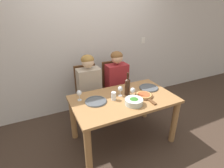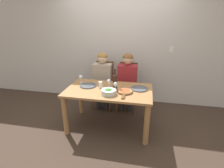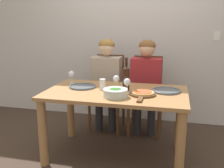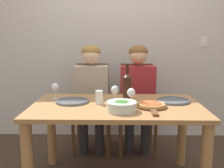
{
  "view_description": "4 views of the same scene",
  "coord_description": "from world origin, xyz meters",
  "px_view_note": "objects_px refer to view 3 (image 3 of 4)",
  "views": [
    {
      "loc": [
        -1.08,
        -1.87,
        1.95
      ],
      "look_at": [
        -0.11,
        0.16,
        0.91
      ],
      "focal_mm": 28.0,
      "sensor_mm": 36.0,
      "label": 1
    },
    {
      "loc": [
        0.59,
        -2.68,
        1.89
      ],
      "look_at": [
        0.04,
        0.06,
        0.81
      ],
      "focal_mm": 28.0,
      "sensor_mm": 36.0,
      "label": 2
    },
    {
      "loc": [
        0.58,
        -2.56,
        1.45
      ],
      "look_at": [
        -0.08,
        0.14,
        0.77
      ],
      "focal_mm": 42.0,
      "sensor_mm": 36.0,
      "label": 3
    },
    {
      "loc": [
        -0.0,
        -2.18,
        1.31
      ],
      "look_at": [
        -0.04,
        -0.02,
        0.92
      ],
      "focal_mm": 42.0,
      "sensor_mm": 36.0,
      "label": 4
    }
  ],
  "objects_px": {
    "dinner_plate_left": "(83,86)",
    "dinner_plate_right": "(166,91)",
    "person_man": "(146,79)",
    "wine_glass_right": "(127,83)",
    "chair_right": "(146,92)",
    "water_tumbler": "(103,84)",
    "broccoli_bowl": "(115,93)",
    "pizza_on_board": "(143,94)",
    "wine_glass_centre": "(116,80)",
    "chair_left": "(109,90)",
    "wine_bottle": "(126,77)",
    "wine_glass_left": "(71,75)",
    "person_woman": "(106,77)"
  },
  "relations": [
    {
      "from": "wine_glass_left",
      "to": "wine_glass_right",
      "type": "relative_size",
      "value": 1.0
    },
    {
      "from": "chair_right",
      "to": "broccoli_bowl",
      "type": "bearing_deg",
      "value": -101.19
    },
    {
      "from": "chair_left",
      "to": "broccoli_bowl",
      "type": "height_order",
      "value": "chair_left"
    },
    {
      "from": "dinner_plate_left",
      "to": "pizza_on_board",
      "type": "bearing_deg",
      "value": -13.02
    },
    {
      "from": "wine_bottle",
      "to": "dinner_plate_left",
      "type": "relative_size",
      "value": 1.16
    },
    {
      "from": "broccoli_bowl",
      "to": "dinner_plate_left",
      "type": "distance_m",
      "value": 0.51
    },
    {
      "from": "dinner_plate_left",
      "to": "dinner_plate_right",
      "type": "bearing_deg",
      "value": 2.32
    },
    {
      "from": "chair_right",
      "to": "broccoli_bowl",
      "type": "distance_m",
      "value": 1.04
    },
    {
      "from": "broccoli_bowl",
      "to": "wine_glass_centre",
      "type": "bearing_deg",
      "value": 100.9
    },
    {
      "from": "wine_bottle",
      "to": "water_tumbler",
      "type": "distance_m",
      "value": 0.26
    },
    {
      "from": "dinner_plate_right",
      "to": "wine_glass_centre",
      "type": "relative_size",
      "value": 1.97
    },
    {
      "from": "broccoli_bowl",
      "to": "water_tumbler",
      "type": "height_order",
      "value": "water_tumbler"
    },
    {
      "from": "person_woman",
      "to": "broccoli_bowl",
      "type": "distance_m",
      "value": 0.93
    },
    {
      "from": "wine_glass_right",
      "to": "wine_glass_centre",
      "type": "bearing_deg",
      "value": 139.94
    },
    {
      "from": "chair_right",
      "to": "wine_glass_centre",
      "type": "bearing_deg",
      "value": -109.49
    },
    {
      "from": "person_man",
      "to": "pizza_on_board",
      "type": "distance_m",
      "value": 0.76
    },
    {
      "from": "water_tumbler",
      "to": "dinner_plate_right",
      "type": "bearing_deg",
      "value": 7.76
    },
    {
      "from": "dinner_plate_right",
      "to": "wine_bottle",
      "type": "bearing_deg",
      "value": -174.41
    },
    {
      "from": "chair_left",
      "to": "wine_glass_left",
      "type": "relative_size",
      "value": 6.6
    },
    {
      "from": "chair_right",
      "to": "pizza_on_board",
      "type": "xyz_separation_m",
      "value": [
        0.05,
        -0.87,
        0.23
      ]
    },
    {
      "from": "water_tumbler",
      "to": "dinner_plate_left",
      "type": "bearing_deg",
      "value": 167.56
    },
    {
      "from": "chair_left",
      "to": "dinner_plate_right",
      "type": "relative_size",
      "value": 3.34
    },
    {
      "from": "wine_glass_centre",
      "to": "chair_right",
      "type": "bearing_deg",
      "value": 70.51
    },
    {
      "from": "pizza_on_board",
      "to": "wine_glass_centre",
      "type": "distance_m",
      "value": 0.36
    },
    {
      "from": "chair_left",
      "to": "person_woman",
      "type": "bearing_deg",
      "value": -90.0
    },
    {
      "from": "chair_right",
      "to": "person_man",
      "type": "xyz_separation_m",
      "value": [
        0.0,
        -0.12,
        0.21
      ]
    },
    {
      "from": "chair_left",
      "to": "person_woman",
      "type": "relative_size",
      "value": 0.81
    },
    {
      "from": "dinner_plate_left",
      "to": "wine_glass_centre",
      "type": "xyz_separation_m",
      "value": [
        0.38,
        0.01,
        0.1
      ]
    },
    {
      "from": "wine_glass_left",
      "to": "water_tumbler",
      "type": "distance_m",
      "value": 0.47
    },
    {
      "from": "broccoli_bowl",
      "to": "dinner_plate_left",
      "type": "xyz_separation_m",
      "value": [
        -0.43,
        0.27,
        -0.03
      ]
    },
    {
      "from": "person_man",
      "to": "wine_glass_left",
      "type": "relative_size",
      "value": 8.09
    },
    {
      "from": "dinner_plate_right",
      "to": "person_woman",
      "type": "bearing_deg",
      "value": 144.72
    },
    {
      "from": "person_man",
      "to": "dinner_plate_left",
      "type": "height_order",
      "value": "person_man"
    },
    {
      "from": "wine_bottle",
      "to": "broccoli_bowl",
      "type": "relative_size",
      "value": 1.44
    },
    {
      "from": "chair_left",
      "to": "person_woman",
      "type": "xyz_separation_m",
      "value": [
        -0.0,
        -0.12,
        0.21
      ]
    },
    {
      "from": "broccoli_bowl",
      "to": "wine_glass_left",
      "type": "bearing_deg",
      "value": 146.43
    },
    {
      "from": "chair_left",
      "to": "broccoli_bowl",
      "type": "xyz_separation_m",
      "value": [
        0.32,
        -0.99,
        0.25
      ]
    },
    {
      "from": "person_man",
      "to": "broccoli_bowl",
      "type": "distance_m",
      "value": 0.89
    },
    {
      "from": "chair_left",
      "to": "chair_right",
      "type": "bearing_deg",
      "value": 0.0
    },
    {
      "from": "broccoli_bowl",
      "to": "dinner_plate_right",
      "type": "height_order",
      "value": "broccoli_bowl"
    },
    {
      "from": "dinner_plate_left",
      "to": "dinner_plate_right",
      "type": "height_order",
      "value": "same"
    },
    {
      "from": "broccoli_bowl",
      "to": "chair_right",
      "type": "bearing_deg",
      "value": 78.81
    },
    {
      "from": "person_man",
      "to": "broccoli_bowl",
      "type": "xyz_separation_m",
      "value": [
        -0.2,
        -0.87,
        0.04
      ]
    },
    {
      "from": "person_man",
      "to": "wine_glass_right",
      "type": "relative_size",
      "value": 8.09
    },
    {
      "from": "water_tumbler",
      "to": "wine_bottle",
      "type": "bearing_deg",
      "value": 11.44
    },
    {
      "from": "chair_right",
      "to": "dinner_plate_left",
      "type": "relative_size",
      "value": 3.34
    },
    {
      "from": "chair_right",
      "to": "wine_glass_right",
      "type": "xyz_separation_m",
      "value": [
        -0.11,
        -0.82,
        0.32
      ]
    },
    {
      "from": "wine_glass_centre",
      "to": "dinner_plate_right",
      "type": "bearing_deg",
      "value": 2.92
    },
    {
      "from": "wine_bottle",
      "to": "person_man",
      "type": "bearing_deg",
      "value": 76.66
    },
    {
      "from": "chair_left",
      "to": "wine_glass_centre",
      "type": "height_order",
      "value": "chair_left"
    }
  ]
}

